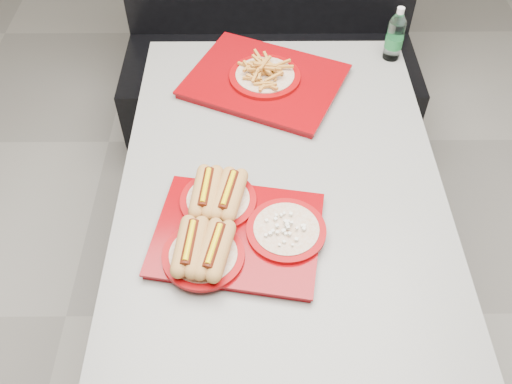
{
  "coord_description": "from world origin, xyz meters",
  "views": [
    {
      "loc": [
        -0.08,
        -0.99,
        1.88
      ],
      "look_at": [
        -0.07,
        -0.09,
        0.83
      ],
      "focal_mm": 38.0,
      "sensor_mm": 36.0,
      "label": 1
    }
  ],
  "objects_px": {
    "diner_table": "(280,222)",
    "tray_far": "(265,78)",
    "booth_bench": "(270,57)",
    "tray_near": "(231,228)",
    "water_bottle": "(395,37)"
  },
  "relations": [
    {
      "from": "diner_table",
      "to": "tray_far",
      "type": "bearing_deg",
      "value": 95.01
    },
    {
      "from": "diner_table",
      "to": "tray_far",
      "type": "height_order",
      "value": "tray_far"
    },
    {
      "from": "booth_bench",
      "to": "tray_far",
      "type": "distance_m",
      "value": 0.75
    },
    {
      "from": "diner_table",
      "to": "booth_bench",
      "type": "xyz_separation_m",
      "value": [
        0.0,
        1.09,
        -0.18
      ]
    },
    {
      "from": "tray_near",
      "to": "tray_far",
      "type": "distance_m",
      "value": 0.63
    },
    {
      "from": "diner_table",
      "to": "booth_bench",
      "type": "height_order",
      "value": "booth_bench"
    },
    {
      "from": "diner_table",
      "to": "water_bottle",
      "type": "xyz_separation_m",
      "value": [
        0.4,
        0.6,
        0.25
      ]
    },
    {
      "from": "booth_bench",
      "to": "tray_far",
      "type": "height_order",
      "value": "booth_bench"
    },
    {
      "from": "tray_near",
      "to": "booth_bench",
      "type": "bearing_deg",
      "value": 83.8
    },
    {
      "from": "water_bottle",
      "to": "tray_near",
      "type": "bearing_deg",
      "value": -125.16
    },
    {
      "from": "tray_near",
      "to": "water_bottle",
      "type": "bearing_deg",
      "value": 54.84
    },
    {
      "from": "tray_far",
      "to": "water_bottle",
      "type": "xyz_separation_m",
      "value": [
        0.44,
        0.15,
        0.05
      ]
    },
    {
      "from": "tray_far",
      "to": "water_bottle",
      "type": "bearing_deg",
      "value": 18.73
    },
    {
      "from": "water_bottle",
      "to": "diner_table",
      "type": "bearing_deg",
      "value": -123.99
    },
    {
      "from": "tray_near",
      "to": "tray_far",
      "type": "relative_size",
      "value": 0.78
    }
  ]
}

